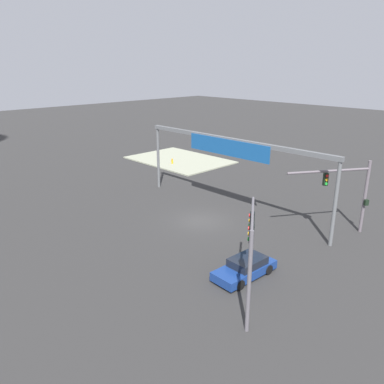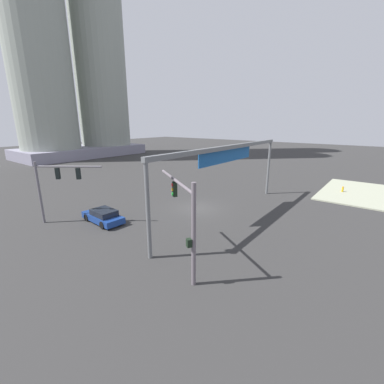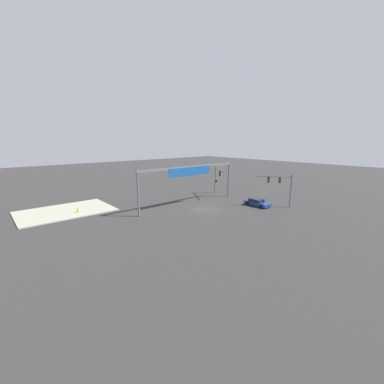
{
  "view_description": "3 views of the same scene",
  "coord_description": "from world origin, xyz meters",
  "px_view_note": "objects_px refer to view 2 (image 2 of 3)",
  "views": [
    {
      "loc": [
        -21.02,
        21.48,
        12.65
      ],
      "look_at": [
        -0.16,
        1.18,
        2.93
      ],
      "focal_mm": 35.88,
      "sensor_mm": 36.0,
      "label": 1
    },
    {
      "loc": [
        -19.92,
        -14.92,
        8.65
      ],
      "look_at": [
        -2.38,
        -1.25,
        2.49
      ],
      "focal_mm": 23.62,
      "sensor_mm": 36.0,
      "label": 2
    },
    {
      "loc": [
        26.55,
        27.29,
        10.89
      ],
      "look_at": [
        2.64,
        -0.08,
        3.2
      ],
      "focal_mm": 22.92,
      "sensor_mm": 36.0,
      "label": 3
    }
  ],
  "objects_px": {
    "fire_hydrant_on_curb": "(343,189)",
    "traffic_signal_near_corner": "(56,180)",
    "sedan_car_approaching": "(103,216)",
    "traffic_signal_opposite_side": "(184,210)"
  },
  "relations": [
    {
      "from": "fire_hydrant_on_curb",
      "to": "traffic_signal_near_corner",
      "type": "bearing_deg",
      "value": 145.78
    },
    {
      "from": "traffic_signal_near_corner",
      "to": "fire_hydrant_on_curb",
      "type": "bearing_deg",
      "value": 19.44
    },
    {
      "from": "sedan_car_approaching",
      "to": "traffic_signal_opposite_side",
      "type": "bearing_deg",
      "value": 175.49
    },
    {
      "from": "traffic_signal_near_corner",
      "to": "fire_hydrant_on_curb",
      "type": "distance_m",
      "value": 32.39
    },
    {
      "from": "sedan_car_approaching",
      "to": "fire_hydrant_on_curb",
      "type": "height_order",
      "value": "sedan_car_approaching"
    },
    {
      "from": "sedan_car_approaching",
      "to": "fire_hydrant_on_curb",
      "type": "xyz_separation_m",
      "value": [
        24.26,
        -15.32,
        -0.09
      ]
    },
    {
      "from": "sedan_car_approaching",
      "to": "fire_hydrant_on_curb",
      "type": "bearing_deg",
      "value": -119.36
    },
    {
      "from": "traffic_signal_opposite_side",
      "to": "fire_hydrant_on_curb",
      "type": "distance_m",
      "value": 26.28
    },
    {
      "from": "traffic_signal_opposite_side",
      "to": "fire_hydrant_on_curb",
      "type": "relative_size",
      "value": 8.15
    },
    {
      "from": "sedan_car_approaching",
      "to": "traffic_signal_near_corner",
      "type": "bearing_deg",
      "value": 43.29
    }
  ]
}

